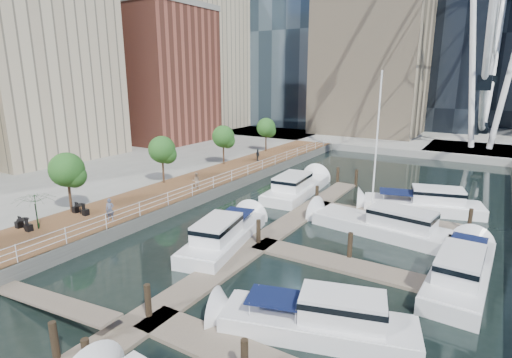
{
  "coord_description": "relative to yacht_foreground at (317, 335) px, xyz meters",
  "views": [
    {
      "loc": [
        15.89,
        -13.52,
        11.08
      ],
      "look_at": [
        -0.42,
        13.3,
        3.0
      ],
      "focal_mm": 28.0,
      "sensor_mm": 36.0,
      "label": 1
    }
  ],
  "objects": [
    {
      "name": "land_far",
      "position": [
        -10.23,
        101.0,
        0.5
      ],
      "size": [
        200.0,
        114.0,
        1.0
      ],
      "primitive_type": "cube",
      "color": "gray",
      "rests_on": "ground"
    },
    {
      "name": "midrise_condos",
      "position": [
        -43.79,
        25.82,
        13.42
      ],
      "size": [
        19.0,
        67.0,
        28.0
      ],
      "color": "#BCAD8E",
      "rests_on": "ground"
    },
    {
      "name": "pedestrian_near",
      "position": [
        -17.45,
        3.26,
        1.81
      ],
      "size": [
        0.71,
        0.67,
        1.62
      ],
      "primitive_type": "imported",
      "rotation": [
        0.0,
        0.0,
        0.65
      ],
      "color": "#4D5267",
      "rests_on": "boardwalk"
    },
    {
      "name": "moored_yachts",
      "position": [
        -1.71,
        11.72,
        0.0
      ],
      "size": [
        18.84,
        34.34,
        11.5
      ],
      "color": "white",
      "rests_on": "ground"
    },
    {
      "name": "seawall",
      "position": [
        -16.23,
        14.0,
        0.5
      ],
      "size": [
        0.25,
        60.0,
        1.0
      ],
      "primitive_type": "cube",
      "color": "#595954",
      "rests_on": "ground"
    },
    {
      "name": "land_inland",
      "position": [
        -46.23,
        14.0,
        0.5
      ],
      "size": [
        48.0,
        90.0,
        1.0
      ],
      "primitive_type": "cube",
      "color": "gray",
      "rests_on": "ground"
    },
    {
      "name": "boardwalk",
      "position": [
        -19.23,
        14.0,
        0.5
      ],
      "size": [
        6.0,
        60.0,
        1.0
      ],
      "primitive_type": "cube",
      "color": "brown",
      "rests_on": "ground"
    },
    {
      "name": "ground",
      "position": [
        -10.23,
        -1.0,
        0.0
      ],
      "size": [
        520.0,
        520.0,
        0.0
      ],
      "primitive_type": "plane",
      "color": "black",
      "rests_on": "ground"
    },
    {
      "name": "railing",
      "position": [
        -16.33,
        14.0,
        1.52
      ],
      "size": [
        0.1,
        60.0,
        1.05
      ],
      "primitive_type": null,
      "color": "white",
      "rests_on": "boardwalk"
    },
    {
      "name": "pier",
      "position": [
        3.77,
        51.0,
        0.5
      ],
      "size": [
        14.0,
        12.0,
        1.0
      ],
      "primitive_type": "cube",
      "color": "gray",
      "rests_on": "ground"
    },
    {
      "name": "pedestrian_far",
      "position": [
        -19.19,
        26.77,
        1.74
      ],
      "size": [
        0.91,
        0.79,
        1.47
      ],
      "primitive_type": "imported",
      "rotation": [
        0.0,
        0.0,
        2.53
      ],
      "color": "#343A41",
      "rests_on": "boardwalk"
    },
    {
      "name": "yacht_foreground",
      "position": [
        0.0,
        0.0,
        0.0
      ],
      "size": [
        9.67,
        4.98,
        2.15
      ],
      "primitive_type": null,
      "rotation": [
        0.0,
        0.0,
        1.85
      ],
      "color": "silver",
      "rests_on": "ground"
    },
    {
      "name": "pedestrian_mid",
      "position": [
        -17.56,
        13.03,
        1.76
      ],
      "size": [
        0.91,
        0.94,
        1.52
      ],
      "primitive_type": "imported",
      "rotation": [
        0.0,
        0.0,
        -2.25
      ],
      "color": "gray",
      "rests_on": "boardwalk"
    },
    {
      "name": "floating_docks",
      "position": [
        -2.26,
        8.98,
        0.49
      ],
      "size": [
        16.0,
        34.0,
        2.6
      ],
      "color": "#6D6051",
      "rests_on": "ground"
    },
    {
      "name": "street_trees",
      "position": [
        -21.63,
        13.0,
        4.29
      ],
      "size": [
        2.6,
        42.6,
        4.6
      ],
      "color": "#3F2B1C",
      "rests_on": "ground"
    }
  ]
}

